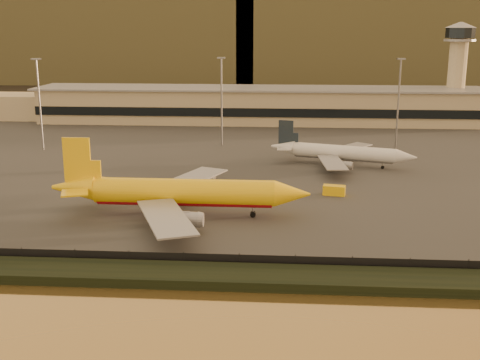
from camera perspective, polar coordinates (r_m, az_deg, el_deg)
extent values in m
plane|color=black|center=(99.43, -0.67, -5.61)|extent=(900.00, 900.00, 0.00)
cube|color=black|center=(83.43, -1.66, -9.12)|extent=(320.00, 7.00, 1.40)
cube|color=#2D2D2D|center=(191.33, 1.71, 4.11)|extent=(320.00, 220.00, 0.20)
cube|color=black|center=(86.87, -1.40, -7.72)|extent=(300.00, 0.05, 2.20)
cube|color=#C7B58A|center=(220.05, 2.07, 7.05)|extent=(160.00, 22.00, 12.00)
cube|color=black|center=(209.09, 1.95, 6.40)|extent=(160.00, 0.60, 3.00)
cube|color=gray|center=(219.35, 2.08, 8.68)|extent=(164.00, 24.00, 0.60)
cube|color=#C7B58A|center=(246.57, -20.70, 6.58)|extent=(50.00, 18.00, 9.00)
cylinder|color=#C7B58A|center=(233.35, 19.81, 8.87)|extent=(6.40, 6.40, 30.00)
cylinder|color=black|center=(232.61, 20.16, 12.97)|extent=(10.40, 10.40, 3.50)
cone|color=gray|center=(232.60, 20.22, 13.64)|extent=(11.20, 11.20, 2.00)
cylinder|color=gray|center=(232.65, 20.11, 12.34)|extent=(11.20, 11.20, 0.80)
cylinder|color=slate|center=(178.00, -18.45, 6.73)|extent=(0.50, 0.50, 25.00)
cube|color=slate|center=(176.94, -18.78, 10.80)|extent=(2.20, 2.20, 0.40)
cylinder|color=slate|center=(175.37, -1.76, 7.35)|extent=(0.50, 0.50, 25.00)
cube|color=slate|center=(174.29, -1.79, 11.50)|extent=(2.20, 2.20, 0.40)
cylinder|color=slate|center=(175.42, 14.76, 6.89)|extent=(0.50, 0.50, 25.00)
cube|color=slate|center=(174.35, 15.03, 11.03)|extent=(2.20, 2.20, 0.40)
cube|color=brown|center=(457.77, -15.10, 13.01)|extent=(260.00, 160.00, 55.00)
cube|color=brown|center=(440.88, 15.34, 13.94)|extent=(220.00, 160.00, 70.00)
cylinder|color=yellow|center=(110.12, -5.30, -1.11)|extent=(32.98, 4.91, 4.76)
cylinder|color=#BA0A12|center=(110.35, -5.29, -1.53)|extent=(32.06, 3.86, 3.71)
cone|color=yellow|center=(108.61, 4.99, -1.32)|extent=(6.43, 4.79, 4.76)
cone|color=yellow|center=(115.26, -15.46, -0.70)|extent=(8.26, 4.80, 4.76)
cube|color=yellow|center=(113.75, -15.20, 1.84)|extent=(5.04, 0.40, 8.33)
cube|color=yellow|center=(118.93, -13.88, 0.04)|extent=(5.76, 5.73, 0.29)
cube|color=yellow|center=(110.23, -15.40, -1.17)|extent=(5.74, 5.70, 0.29)
cube|color=gray|center=(122.58, -4.73, 0.09)|extent=(13.74, 21.49, 0.29)
cylinder|color=gray|center=(119.61, -3.87, -0.90)|extent=(5.51, 2.64, 2.62)
cube|color=gray|center=(98.58, -7.04, -3.52)|extent=(13.58, 21.51, 0.29)
cylinder|color=gray|center=(101.46, -5.41, -3.73)|extent=(5.51, 2.64, 2.62)
cylinder|color=black|center=(109.88, 1.24, -3.26)|extent=(1.05, 0.84, 1.05)
cylinder|color=slate|center=(109.72, 1.24, -2.99)|extent=(0.18, 0.18, 2.14)
cylinder|color=black|center=(109.86, -7.21, -3.38)|extent=(1.05, 0.84, 1.05)
cylinder|color=slate|center=(109.70, -7.22, -3.11)|extent=(0.18, 0.18, 2.14)
cylinder|color=black|center=(113.87, -6.78, -2.73)|extent=(1.05, 0.84, 1.05)
cylinder|color=slate|center=(113.71, -6.79, -2.47)|extent=(0.18, 0.18, 2.14)
cylinder|color=silver|center=(152.25, 9.82, 2.59)|extent=(25.33, 10.81, 3.53)
cylinder|color=gray|center=(152.38, 9.81, 2.37)|extent=(24.43, 9.86, 2.75)
cone|color=silver|center=(150.12, 15.50, 2.11)|extent=(5.76, 4.82, 3.53)
cone|color=silver|center=(155.99, 4.10, 3.15)|extent=(7.11, 5.23, 3.53)
cube|color=#19232E|center=(155.09, 4.38, 4.53)|extent=(3.79, 1.41, 6.18)
cube|color=silver|center=(158.87, 4.97, 3.43)|extent=(4.81, 4.77, 0.21)
cube|color=silver|center=(152.23, 4.22, 2.97)|extent=(3.59, 3.41, 0.21)
cube|color=gray|center=(161.85, 10.26, 3.04)|extent=(13.84, 15.45, 0.21)
cylinder|color=gray|center=(159.43, 10.70, 2.50)|extent=(4.62, 3.10, 1.94)
cube|color=gray|center=(143.22, 8.75, 1.65)|extent=(6.30, 16.25, 0.21)
cylinder|color=gray|center=(145.36, 9.62, 1.41)|extent=(4.62, 3.10, 1.94)
cylinder|color=black|center=(151.34, 13.37, 1.19)|extent=(0.92, 0.82, 0.78)
cylinder|color=slate|center=(151.25, 13.38, 1.34)|extent=(0.19, 0.19, 1.59)
cylinder|color=black|center=(151.88, 8.68, 1.47)|extent=(0.92, 0.82, 0.78)
cylinder|color=slate|center=(151.79, 8.68, 1.62)|extent=(0.19, 0.19, 1.59)
cylinder|color=black|center=(154.91, 8.94, 1.71)|extent=(0.92, 0.82, 0.78)
cylinder|color=slate|center=(154.82, 8.94, 1.86)|extent=(0.19, 0.19, 1.59)
cube|color=yellow|center=(125.49, 8.91, -0.97)|extent=(4.79, 2.81, 2.02)
cube|color=silver|center=(137.56, -3.17, 0.48)|extent=(4.26, 2.70, 1.77)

